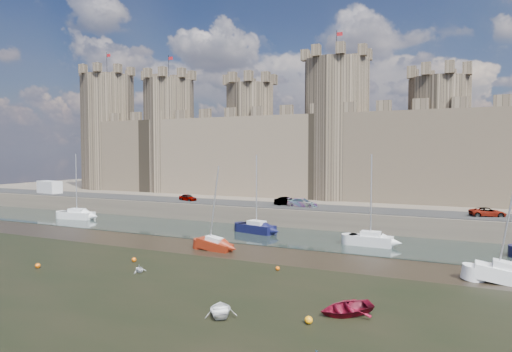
{
  "coord_description": "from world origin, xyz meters",
  "views": [
    {
      "loc": [
        22.79,
        -26.97,
        10.28
      ],
      "look_at": [
        -0.47,
        22.0,
        7.43
      ],
      "focal_mm": 32.0,
      "sensor_mm": 36.0,
      "label": 1
    }
  ],
  "objects_px": {
    "van": "(50,187)",
    "sailboat_2": "(370,239)",
    "car_2": "(302,203)",
    "sailboat_0": "(77,214)",
    "car_1": "(287,201)",
    "car_3": "(488,212)",
    "sailboat_5": "(508,274)",
    "car_0": "(188,198)",
    "sailboat_1": "(256,227)",
    "sailboat_4": "(214,244)"
  },
  "relations": [
    {
      "from": "car_0",
      "to": "sailboat_5",
      "type": "bearing_deg",
      "value": -98.66
    },
    {
      "from": "sailboat_2",
      "to": "car_2",
      "type": "bearing_deg",
      "value": 138.43
    },
    {
      "from": "sailboat_2",
      "to": "car_3",
      "type": "bearing_deg",
      "value": 45.09
    },
    {
      "from": "car_3",
      "to": "sailboat_2",
      "type": "height_order",
      "value": "sailboat_2"
    },
    {
      "from": "sailboat_4",
      "to": "sailboat_5",
      "type": "height_order",
      "value": "sailboat_5"
    },
    {
      "from": "car_0",
      "to": "sailboat_2",
      "type": "bearing_deg",
      "value": -92.85
    },
    {
      "from": "car_3",
      "to": "van",
      "type": "distance_m",
      "value": 73.55
    },
    {
      "from": "car_2",
      "to": "sailboat_2",
      "type": "height_order",
      "value": "sailboat_2"
    },
    {
      "from": "car_0",
      "to": "sailboat_5",
      "type": "distance_m",
      "value": 48.08
    },
    {
      "from": "car_0",
      "to": "car_1",
      "type": "relative_size",
      "value": 0.85
    },
    {
      "from": "van",
      "to": "sailboat_5",
      "type": "height_order",
      "value": "sailboat_5"
    },
    {
      "from": "car_2",
      "to": "van",
      "type": "bearing_deg",
      "value": 90.47
    },
    {
      "from": "sailboat_0",
      "to": "sailboat_2",
      "type": "distance_m",
      "value": 44.66
    },
    {
      "from": "car_3",
      "to": "sailboat_0",
      "type": "bearing_deg",
      "value": 82.51
    },
    {
      "from": "car_3",
      "to": "sailboat_0",
      "type": "height_order",
      "value": "sailboat_0"
    },
    {
      "from": "van",
      "to": "sailboat_4",
      "type": "distance_m",
      "value": 51.51
    },
    {
      "from": "car_0",
      "to": "sailboat_0",
      "type": "height_order",
      "value": "sailboat_0"
    },
    {
      "from": "van",
      "to": "sailboat_2",
      "type": "xyz_separation_m",
      "value": [
        61.9,
        -10.64,
        -2.88
      ]
    },
    {
      "from": "sailboat_1",
      "to": "car_0",
      "type": "bearing_deg",
      "value": 164.87
    },
    {
      "from": "sailboat_5",
      "to": "car_2",
      "type": "bearing_deg",
      "value": 139.29
    },
    {
      "from": "car_3",
      "to": "sailboat_1",
      "type": "bearing_deg",
      "value": 91.97
    },
    {
      "from": "sailboat_5",
      "to": "car_1",
      "type": "bearing_deg",
      "value": 141.21
    },
    {
      "from": "car_3",
      "to": "sailboat_0",
      "type": "relative_size",
      "value": 0.41
    },
    {
      "from": "car_1",
      "to": "sailboat_5",
      "type": "xyz_separation_m",
      "value": [
        26.91,
        -21.15,
        -2.38
      ]
    },
    {
      "from": "van",
      "to": "sailboat_2",
      "type": "height_order",
      "value": "sailboat_2"
    },
    {
      "from": "car_2",
      "to": "van",
      "type": "xyz_separation_m",
      "value": [
        -50.12,
        -0.32,
        0.55
      ]
    },
    {
      "from": "car_0",
      "to": "van",
      "type": "height_order",
      "value": "van"
    },
    {
      "from": "car_3",
      "to": "sailboat_1",
      "type": "xyz_separation_m",
      "value": [
        -26.24,
        -9.39,
        -2.28
      ]
    },
    {
      "from": "car_0",
      "to": "sailboat_2",
      "type": "height_order",
      "value": "sailboat_2"
    },
    {
      "from": "car_0",
      "to": "sailboat_4",
      "type": "bearing_deg",
      "value": -123.67
    },
    {
      "from": "car_3",
      "to": "sailboat_1",
      "type": "distance_m",
      "value": 27.96
    },
    {
      "from": "sailboat_1",
      "to": "van",
      "type": "bearing_deg",
      "value": -176.92
    },
    {
      "from": "car_2",
      "to": "sailboat_5",
      "type": "distance_m",
      "value": 31.9
    },
    {
      "from": "car_0",
      "to": "car_3",
      "type": "xyz_separation_m",
      "value": [
        42.62,
        0.36,
        0.01
      ]
    },
    {
      "from": "sailboat_2",
      "to": "sailboat_4",
      "type": "xyz_separation_m",
      "value": [
        -14.38,
        -9.0,
        -0.12
      ]
    },
    {
      "from": "sailboat_5",
      "to": "car_0",
      "type": "bearing_deg",
      "value": 154.38
    },
    {
      "from": "car_2",
      "to": "sailboat_2",
      "type": "distance_m",
      "value": 16.26
    },
    {
      "from": "car_2",
      "to": "sailboat_1",
      "type": "xyz_separation_m",
      "value": [
        -2.82,
        -9.22,
        -2.35
      ]
    },
    {
      "from": "sailboat_4",
      "to": "sailboat_5",
      "type": "bearing_deg",
      "value": 4.26
    },
    {
      "from": "car_3",
      "to": "sailboat_1",
      "type": "height_order",
      "value": "sailboat_1"
    },
    {
      "from": "van",
      "to": "sailboat_4",
      "type": "xyz_separation_m",
      "value": [
        47.52,
        -19.65,
        -3.0
      ]
    },
    {
      "from": "van",
      "to": "sailboat_0",
      "type": "height_order",
      "value": "sailboat_0"
    },
    {
      "from": "van",
      "to": "car_3",
      "type": "bearing_deg",
      "value": 12.07
    },
    {
      "from": "car_1",
      "to": "car_0",
      "type": "bearing_deg",
      "value": 73.33
    },
    {
      "from": "car_1",
      "to": "sailboat_4",
      "type": "bearing_deg",
      "value": 160.29
    },
    {
      "from": "car_2",
      "to": "sailboat_0",
      "type": "xyz_separation_m",
      "value": [
        -32.87,
        -10.0,
        -2.35
      ]
    },
    {
      "from": "car_1",
      "to": "car_3",
      "type": "relative_size",
      "value": 0.94
    },
    {
      "from": "sailboat_2",
      "to": "car_1",
      "type": "bearing_deg",
      "value": 142.35
    },
    {
      "from": "van",
      "to": "sailboat_4",
      "type": "height_order",
      "value": "sailboat_4"
    },
    {
      "from": "sailboat_1",
      "to": "car_2",
      "type": "bearing_deg",
      "value": 86.76
    }
  ]
}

